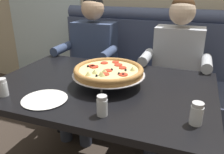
{
  "coord_description": "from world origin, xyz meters",
  "views": [
    {
      "loc": [
        0.53,
        -1.23,
        1.35
      ],
      "look_at": [
        0.09,
        -0.04,
        0.84
      ],
      "focal_mm": 37.13,
      "sensor_mm": 36.0,
      "label": 1
    }
  ],
  "objects_px": {
    "dining_table": "(101,96)",
    "pizza": "(109,71)",
    "shaker_oregano": "(102,107)",
    "plate_near_left": "(45,98)",
    "shaker_parmesan": "(3,89)",
    "booth_bench": "(137,82)",
    "patio_chair": "(74,38)",
    "diner_left": "(90,57)",
    "shaker_pepper_flakes": "(196,115)",
    "diner_right": "(176,66)"
  },
  "relations": [
    {
      "from": "dining_table",
      "to": "pizza",
      "type": "distance_m",
      "value": 0.18
    },
    {
      "from": "dining_table",
      "to": "pizza",
      "type": "bearing_deg",
      "value": 21.2
    },
    {
      "from": "shaker_oregano",
      "to": "plate_near_left",
      "type": "bearing_deg",
      "value": 174.25
    },
    {
      "from": "shaker_parmesan",
      "to": "booth_bench",
      "type": "bearing_deg",
      "value": 70.19
    },
    {
      "from": "shaker_oregano",
      "to": "patio_chair",
      "type": "relative_size",
      "value": 0.12
    },
    {
      "from": "diner_left",
      "to": "booth_bench",
      "type": "bearing_deg",
      "value": 34.03
    },
    {
      "from": "diner_left",
      "to": "plate_near_left",
      "type": "height_order",
      "value": "diner_left"
    },
    {
      "from": "diner_left",
      "to": "shaker_pepper_flakes",
      "type": "bearing_deg",
      "value": -43.86
    },
    {
      "from": "dining_table",
      "to": "shaker_parmesan",
      "type": "relative_size",
      "value": 13.43
    },
    {
      "from": "pizza",
      "to": "booth_bench",
      "type": "bearing_deg",
      "value": 92.85
    },
    {
      "from": "diner_left",
      "to": "plate_near_left",
      "type": "bearing_deg",
      "value": -79.13
    },
    {
      "from": "pizza",
      "to": "plate_near_left",
      "type": "bearing_deg",
      "value": -128.71
    },
    {
      "from": "plate_near_left",
      "to": "pizza",
      "type": "bearing_deg",
      "value": 51.29
    },
    {
      "from": "shaker_parmesan",
      "to": "patio_chair",
      "type": "bearing_deg",
      "value": 110.63
    },
    {
      "from": "diner_right",
      "to": "pizza",
      "type": "height_order",
      "value": "diner_right"
    },
    {
      "from": "diner_right",
      "to": "diner_left",
      "type": "bearing_deg",
      "value": 180.0
    },
    {
      "from": "booth_bench",
      "to": "diner_left",
      "type": "distance_m",
      "value": 0.57
    },
    {
      "from": "dining_table",
      "to": "shaker_oregano",
      "type": "distance_m",
      "value": 0.39
    },
    {
      "from": "shaker_parmesan",
      "to": "plate_near_left",
      "type": "height_order",
      "value": "shaker_parmesan"
    },
    {
      "from": "pizza",
      "to": "patio_chair",
      "type": "height_order",
      "value": "pizza"
    },
    {
      "from": "diner_right",
      "to": "shaker_pepper_flakes",
      "type": "relative_size",
      "value": 11.89
    },
    {
      "from": "shaker_pepper_flakes",
      "to": "plate_near_left",
      "type": "distance_m",
      "value": 0.78
    },
    {
      "from": "booth_bench",
      "to": "plate_near_left",
      "type": "distance_m",
      "value": 1.31
    },
    {
      "from": "booth_bench",
      "to": "diner_left",
      "type": "bearing_deg",
      "value": -145.97
    },
    {
      "from": "booth_bench",
      "to": "diner_right",
      "type": "distance_m",
      "value": 0.57
    },
    {
      "from": "shaker_parmesan",
      "to": "patio_chair",
      "type": "xyz_separation_m",
      "value": [
        -0.92,
        2.45,
        -0.28
      ]
    },
    {
      "from": "shaker_pepper_flakes",
      "to": "shaker_oregano",
      "type": "distance_m",
      "value": 0.43
    },
    {
      "from": "plate_near_left",
      "to": "diner_left",
      "type": "bearing_deg",
      "value": 100.87
    },
    {
      "from": "pizza",
      "to": "patio_chair",
      "type": "xyz_separation_m",
      "value": [
        -1.42,
        2.09,
        -0.33
      ]
    },
    {
      "from": "patio_chair",
      "to": "dining_table",
      "type": "bearing_deg",
      "value": -56.86
    },
    {
      "from": "diner_left",
      "to": "pizza",
      "type": "bearing_deg",
      "value": -56.06
    },
    {
      "from": "pizza",
      "to": "shaker_parmesan",
      "type": "xyz_separation_m",
      "value": [
        -0.5,
        -0.35,
        -0.05
      ]
    },
    {
      "from": "dining_table",
      "to": "diner_left",
      "type": "xyz_separation_m",
      "value": [
        -0.39,
        0.67,
        0.03
      ]
    },
    {
      "from": "booth_bench",
      "to": "shaker_oregano",
      "type": "height_order",
      "value": "booth_bench"
    },
    {
      "from": "pizza",
      "to": "shaker_pepper_flakes",
      "type": "distance_m",
      "value": 0.6
    },
    {
      "from": "shaker_parmesan",
      "to": "plate_near_left",
      "type": "distance_m",
      "value": 0.25
    },
    {
      "from": "dining_table",
      "to": "plate_near_left",
      "type": "height_order",
      "value": "plate_near_left"
    },
    {
      "from": "diner_right",
      "to": "shaker_oregano",
      "type": "distance_m",
      "value": 1.04
    },
    {
      "from": "diner_right",
      "to": "plate_near_left",
      "type": "relative_size",
      "value": 5.09
    },
    {
      "from": "diner_left",
      "to": "plate_near_left",
      "type": "distance_m",
      "value": 0.99
    },
    {
      "from": "shaker_pepper_flakes",
      "to": "patio_chair",
      "type": "relative_size",
      "value": 0.12
    },
    {
      "from": "diner_right",
      "to": "dining_table",
      "type": "bearing_deg",
      "value": -120.41
    },
    {
      "from": "shaker_parmesan",
      "to": "shaker_oregano",
      "type": "xyz_separation_m",
      "value": [
        0.61,
        -0.0,
        0.0
      ]
    },
    {
      "from": "pizza",
      "to": "shaker_parmesan",
      "type": "distance_m",
      "value": 0.62
    },
    {
      "from": "diner_right",
      "to": "patio_chair",
      "type": "relative_size",
      "value": 1.48
    },
    {
      "from": "diner_left",
      "to": "shaker_oregano",
      "type": "bearing_deg",
      "value": -61.65
    },
    {
      "from": "booth_bench",
      "to": "patio_chair",
      "type": "distance_m",
      "value": 1.81
    },
    {
      "from": "dining_table",
      "to": "patio_chair",
      "type": "xyz_separation_m",
      "value": [
        -1.38,
        2.11,
        -0.15
      ]
    },
    {
      "from": "dining_table",
      "to": "plate_near_left",
      "type": "xyz_separation_m",
      "value": [
        -0.21,
        -0.3,
        0.09
      ]
    },
    {
      "from": "diner_right",
      "to": "shaker_parmesan",
      "type": "distance_m",
      "value": 1.32
    }
  ]
}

